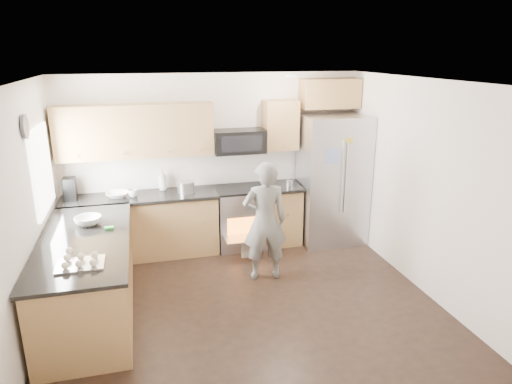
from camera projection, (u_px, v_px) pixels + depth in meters
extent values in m
plane|color=black|center=(244.00, 303.00, 5.48)|extent=(4.50, 4.50, 0.00)
cube|color=white|center=(214.00, 161.00, 6.95)|extent=(4.50, 0.04, 2.60)
cube|color=white|center=(307.00, 286.00, 3.25)|extent=(4.50, 0.04, 2.60)
cube|color=white|center=(25.00, 218.00, 4.56)|extent=(0.04, 4.00, 2.60)
cube|color=white|center=(421.00, 186.00, 5.63)|extent=(0.04, 4.00, 2.60)
cube|color=white|center=(242.00, 81.00, 4.71)|extent=(4.50, 4.00, 0.04)
cube|color=white|center=(42.00, 170.00, 5.41)|extent=(0.04, 1.00, 1.00)
cylinder|color=#FEE7CB|center=(291.00, 76.00, 5.95)|extent=(0.14, 0.14, 0.02)
cylinder|color=#474754|center=(25.00, 127.00, 4.73)|extent=(0.03, 0.26, 0.26)
cube|color=#9F6F3F|center=(143.00, 227.00, 6.66)|extent=(2.15, 0.60, 0.87)
cube|color=black|center=(140.00, 197.00, 6.51)|extent=(2.19, 0.64, 0.04)
cube|color=#9F6F3F|center=(282.00, 215.00, 7.16)|extent=(0.50, 0.60, 0.87)
cube|color=black|center=(282.00, 186.00, 7.02)|extent=(0.54, 0.64, 0.04)
cube|color=#9F6F3F|center=(136.00, 131.00, 6.37)|extent=(2.16, 0.33, 0.74)
cube|color=#9F6F3F|center=(280.00, 125.00, 6.87)|extent=(0.50, 0.33, 0.74)
cube|color=#9F6F3F|center=(330.00, 93.00, 6.93)|extent=(0.90, 0.33, 0.44)
imported|color=white|center=(117.00, 195.00, 6.42)|extent=(0.31, 0.31, 0.08)
imported|color=white|center=(162.00, 180.00, 6.73)|extent=(0.12, 0.12, 0.30)
imported|color=white|center=(133.00, 193.00, 6.42)|extent=(0.14, 0.14, 0.11)
cylinder|color=#B7B7BC|center=(186.00, 187.00, 6.62)|extent=(0.25, 0.25, 0.17)
cube|color=black|center=(70.00, 189.00, 6.28)|extent=(0.17, 0.20, 0.31)
cylinder|color=#B7B7BC|center=(289.00, 183.00, 6.97)|extent=(0.10, 0.10, 0.08)
cube|color=#9F6F3F|center=(89.00, 278.00, 5.17)|extent=(0.90, 2.30, 0.87)
cube|color=black|center=(84.00, 240.00, 5.03)|extent=(0.96, 2.36, 0.04)
imported|color=white|center=(88.00, 221.00, 5.41)|extent=(0.31, 0.31, 0.10)
cube|color=green|center=(109.00, 228.00, 5.27)|extent=(0.10, 0.07, 0.03)
cube|color=#B7B7BC|center=(80.00, 261.00, 4.37)|extent=(0.44, 0.34, 0.09)
cube|color=#B7B7BC|center=(242.00, 218.00, 6.99)|extent=(0.76, 0.62, 0.90)
cube|color=black|center=(241.00, 189.00, 6.85)|extent=(0.76, 0.60, 0.03)
cube|color=orange|center=(246.00, 228.00, 6.71)|extent=(0.56, 0.02, 0.34)
cube|color=#B7B7BC|center=(249.00, 238.00, 6.58)|extent=(0.70, 0.34, 0.03)
cube|color=silver|center=(250.00, 248.00, 6.58)|extent=(0.24, 0.03, 0.28)
cube|color=black|center=(239.00, 141.00, 6.75)|extent=(0.76, 0.40, 0.34)
cube|color=#B7B7BC|center=(332.00, 180.00, 7.05)|extent=(1.00, 0.80, 1.99)
cylinder|color=#B7B7BC|center=(342.00, 178.00, 6.64)|extent=(0.03, 0.03, 1.08)
cylinder|color=#B7B7BC|center=(346.00, 177.00, 6.66)|extent=(0.03, 0.03, 1.08)
cube|color=pink|center=(356.00, 190.00, 6.77)|extent=(0.26, 0.02, 0.32)
cube|color=#91A7E8|center=(332.00, 156.00, 6.51)|extent=(0.19, 0.01, 0.24)
imported|color=slate|center=(265.00, 221.00, 5.89)|extent=(0.60, 0.42, 1.59)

